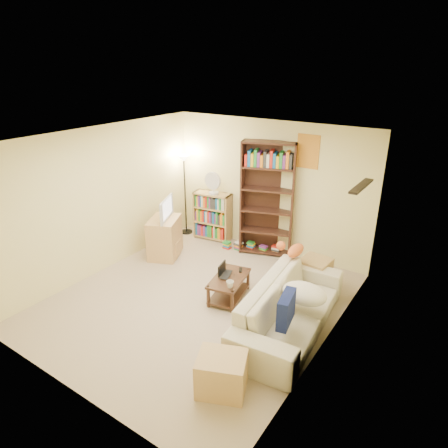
% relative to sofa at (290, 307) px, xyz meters
% --- Properties ---
extents(room, '(4.50, 4.54, 2.52)m').
position_rel_sofa_xyz_m(room, '(-1.47, -0.15, 1.29)').
color(room, '#C6AF95').
rests_on(room, ground).
extents(sofa, '(2.47, 1.32, 0.67)m').
position_rel_sofa_xyz_m(sofa, '(0.00, 0.00, 0.00)').
color(sofa, beige).
rests_on(sofa, ground).
extents(navy_pillow, '(0.21, 0.46, 0.40)m').
position_rel_sofa_xyz_m(navy_pillow, '(0.16, -0.49, 0.31)').
color(navy_pillow, '#111A4E').
rests_on(navy_pillow, sofa).
extents(cream_blanket, '(0.62, 0.44, 0.27)m').
position_rel_sofa_xyz_m(cream_blanket, '(0.16, 0.07, 0.24)').
color(cream_blanket, silver).
rests_on(cream_blanket, sofa).
extents(tabby_cat, '(0.53, 0.23, 0.18)m').
position_rel_sofa_xyz_m(tabby_cat, '(-0.38, 0.85, 0.43)').
color(tabby_cat, orange).
rests_on(tabby_cat, sofa).
extents(coffee_table, '(0.61, 0.89, 0.36)m').
position_rel_sofa_xyz_m(coffee_table, '(-1.11, 0.18, -0.11)').
color(coffee_table, '#482B1B').
rests_on(coffee_table, ground).
extents(laptop, '(0.42, 0.36, 0.02)m').
position_rel_sofa_xyz_m(laptop, '(-1.14, 0.21, 0.04)').
color(laptop, black).
rests_on(laptop, coffee_table).
extents(laptop_screen, '(0.07, 0.27, 0.18)m').
position_rel_sofa_xyz_m(laptop_screen, '(-1.25, 0.19, 0.13)').
color(laptop_screen, white).
rests_on(laptop_screen, laptop).
extents(mug, '(0.16, 0.16, 0.10)m').
position_rel_sofa_xyz_m(mug, '(-0.94, -0.06, 0.08)').
color(mug, silver).
rests_on(mug, coffee_table).
extents(tv_remote, '(0.11, 0.15, 0.02)m').
position_rel_sofa_xyz_m(tv_remote, '(-1.08, 0.46, 0.03)').
color(tv_remote, black).
rests_on(tv_remote, coffee_table).
extents(tv_stand, '(0.74, 0.84, 0.75)m').
position_rel_sofa_xyz_m(tv_stand, '(-2.92, 0.73, 0.04)').
color(tv_stand, '#DDAD6C').
rests_on(tv_stand, ground).
extents(television, '(0.77, 0.61, 0.40)m').
position_rel_sofa_xyz_m(television, '(-2.92, 0.73, 0.61)').
color(television, black).
rests_on(television, tv_stand).
extents(tall_bookshelf, '(1.02, 0.61, 2.15)m').
position_rel_sofa_xyz_m(tall_bookshelf, '(-1.40, 1.89, 0.80)').
color(tall_bookshelf, '#402118').
rests_on(tall_bookshelf, ground).
extents(short_bookshelf, '(0.80, 0.41, 0.99)m').
position_rel_sofa_xyz_m(short_bookshelf, '(-2.64, 1.88, 0.16)').
color(short_bookshelf, tan).
rests_on(short_bookshelf, ground).
extents(desk_fan, '(0.35, 0.20, 0.46)m').
position_rel_sofa_xyz_m(desk_fan, '(-2.58, 1.84, 0.89)').
color(desk_fan, silver).
rests_on(desk_fan, short_bookshelf).
extents(floor_lamp, '(0.29, 0.29, 1.70)m').
position_rel_sofa_xyz_m(floor_lamp, '(-3.28, 1.81, 1.02)').
color(floor_lamp, black).
rests_on(floor_lamp, ground).
extents(side_table, '(0.48, 0.48, 0.51)m').
position_rel_sofa_xyz_m(side_table, '(-0.13, 1.21, -0.08)').
color(side_table, tan).
rests_on(side_table, ground).
extents(end_cabinet, '(0.67, 0.62, 0.45)m').
position_rel_sofa_xyz_m(end_cabinet, '(-0.14, -1.45, -0.11)').
color(end_cabinet, tan).
rests_on(end_cabinet, ground).
extents(book_stacks, '(1.09, 0.43, 0.19)m').
position_rel_sofa_xyz_m(book_stacks, '(-1.64, 1.80, -0.25)').
color(book_stacks, red).
rests_on(book_stacks, ground).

